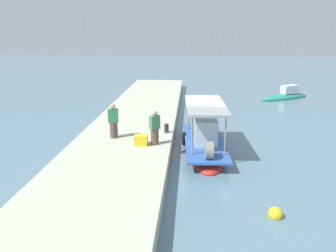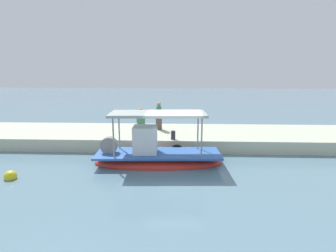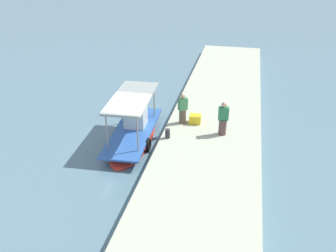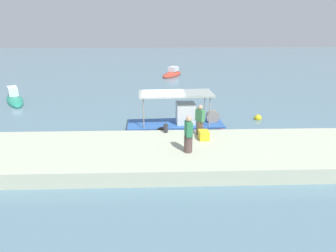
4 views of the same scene
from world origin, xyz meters
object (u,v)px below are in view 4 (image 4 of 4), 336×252
Objects in this scene: fisherman_near_bollard at (200,121)px; marker_buoy at (258,118)px; main_fishing_boat at (177,125)px; fisherman_by_crate at (188,136)px; mooring_bollard at (166,128)px; moored_boat_mid at (172,74)px; moored_boat_near at (15,99)px; cargo_crate at (204,135)px.

marker_buoy is (4.73, 4.55, -1.35)m from fisherman_near_bollard.
main_fishing_boat is 4.71m from fisherman_by_crate.
mooring_bollard is 7.78m from marker_buoy.
moored_boat_near is at bearing -139.71° from moored_boat_mid.
cargo_crate reaches higher than moored_boat_mid.
marker_buoy is (5.56, 6.73, -1.40)m from fisherman_by_crate.
moored_boat_mid is (0.63, 19.70, -0.21)m from main_fishing_boat.
mooring_bollard is at bearing -93.66° from moored_boat_mid.
fisherman_near_bollard is at bearing -136.12° from marker_buoy.
moored_boat_mid is at bearing 91.08° from fisherman_near_bollard.
marker_buoy is at bearing 43.88° from fisherman_near_bollard.
cargo_crate is 0.12× the size of moored_boat_near.
cargo_crate is 22.77m from moored_boat_mid.
cargo_crate is (0.13, -0.66, -0.52)m from fisherman_near_bollard.
moored_boat_near reaches higher than moored_boat_mid.
fisherman_near_bollard is 17.73m from moored_boat_near.
moored_boat_near is at bearing 142.33° from mooring_bollard.
mooring_bollard is at bearing -147.71° from marker_buoy.
fisherman_near_bollard is 22.14m from moored_boat_mid.
moored_boat_near is (-14.46, 10.19, -1.25)m from fisherman_near_bollard.
mooring_bollard reaches higher than marker_buoy.
fisherman_by_crate is 24.31m from moored_boat_mid.
main_fishing_boat is 10.03× the size of cargo_crate.
marker_buoy is (5.78, 2.15, -0.31)m from main_fishing_boat.
fisherman_by_crate is (-0.83, -2.18, 0.04)m from fisherman_near_bollard.
main_fishing_boat reaches higher than moored_boat_near.
fisherman_near_bollard reaches higher than moored_boat_mid.
mooring_bollard is (-1.80, 0.42, -0.52)m from fisherman_near_bollard.
fisherman_near_bollard is at bearing 101.24° from cargo_crate.
mooring_bollard is 0.11× the size of moored_boat_mid.
moored_boat_near is (-14.59, 10.85, -0.73)m from cargo_crate.
fisherman_near_bollard is at bearing -88.92° from moored_boat_mid.
fisherman_near_bollard is 0.85m from cargo_crate.
moored_boat_near is (-12.65, 9.77, -0.73)m from mooring_bollard.
marker_buoy is at bearing 48.53° from cargo_crate.
fisherman_near_bollard is 6.70m from marker_buoy.
cargo_crate is at bearing -36.63° from moored_boat_near.
fisherman_by_crate is 3.70× the size of mooring_bollard.
main_fishing_boat is 12.35× the size of marker_buoy.
fisherman_near_bollard is 2.71× the size of cargo_crate.
cargo_crate is 18.19m from moored_boat_near.
cargo_crate is at bearing 57.76° from fisherman_by_crate.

